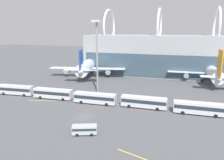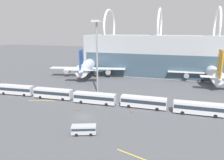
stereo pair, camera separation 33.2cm
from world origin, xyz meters
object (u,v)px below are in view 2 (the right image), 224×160
(shuttle_bus_0, at_px, (16,89))
(service_van_foreground, at_px, (84,129))
(shuttle_bus_2, at_px, (95,98))
(floodlight_mast, at_px, (97,45))
(traffic_cone_0, at_px, (78,109))
(traffic_cone_1, at_px, (131,111))
(shuttle_bus_1, at_px, (53,93))
(airliner_at_gate_near, at_px, (88,66))
(airliner_at_gate_far, at_px, (211,71))
(shuttle_bus_4, at_px, (199,108))
(shuttle_bus_3, at_px, (143,102))

(shuttle_bus_0, bearing_deg, service_van_foreground, -33.54)
(shuttle_bus_2, distance_m, floodlight_mast, 19.46)
(shuttle_bus_2, bearing_deg, shuttle_bus_0, 177.14)
(shuttle_bus_2, bearing_deg, traffic_cone_0, -112.14)
(traffic_cone_1, bearing_deg, shuttle_bus_1, 171.46)
(airliner_at_gate_near, distance_m, floodlight_mast, 31.62)
(airliner_at_gate_near, distance_m, traffic_cone_0, 46.30)
(shuttle_bus_0, xyz_separation_m, floodlight_mast, (26.69, 10.75, 15.40))
(airliner_at_gate_far, bearing_deg, shuttle_bus_1, 125.07)
(airliner_at_gate_near, bearing_deg, service_van_foreground, -169.14)
(airliner_at_gate_far, height_order, shuttle_bus_2, airliner_at_gate_far)
(shuttle_bus_4, bearing_deg, traffic_cone_1, -169.51)
(airliner_at_gate_far, height_order, shuttle_bus_0, airliner_at_gate_far)
(shuttle_bus_0, relative_size, shuttle_bus_2, 1.01)
(shuttle_bus_2, xyz_separation_m, floodlight_mast, (-3.41, 11.40, 15.40))
(traffic_cone_0, bearing_deg, traffic_cone_1, 11.88)
(airliner_at_gate_far, distance_m, shuttle_bus_3, 46.82)
(airliner_at_gate_far, bearing_deg, traffic_cone_0, 137.39)
(shuttle_bus_2, bearing_deg, service_van_foreground, -76.80)
(shuttle_bus_1, distance_m, service_van_foreground, 28.60)
(shuttle_bus_4, distance_m, traffic_cone_1, 18.19)
(shuttle_bus_0, height_order, traffic_cone_0, shuttle_bus_0)
(shuttle_bus_1, relative_size, shuttle_bus_3, 1.01)
(shuttle_bus_2, xyz_separation_m, shuttle_bus_4, (30.11, -0.06, 0.00))
(service_van_foreground, bearing_deg, shuttle_bus_0, -49.69)
(airliner_at_gate_far, xyz_separation_m, traffic_cone_0, (-40.34, -48.13, -4.66))
(shuttle_bus_2, xyz_separation_m, traffic_cone_0, (-2.51, -6.71, -1.70))
(shuttle_bus_3, distance_m, traffic_cone_1, 5.27)
(shuttle_bus_1, distance_m, floodlight_mast, 22.15)
(airliner_at_gate_far, distance_m, shuttle_bus_0, 79.29)
(shuttle_bus_2, height_order, service_van_foreground, shuttle_bus_2)
(airliner_at_gate_near, distance_m, airliner_at_gate_far, 55.96)
(airliner_at_gate_far, xyz_separation_m, shuttle_bus_1, (-52.89, -40.89, -2.97))
(airliner_at_gate_near, bearing_deg, airliner_at_gate_far, -96.61)
(floodlight_mast, relative_size, traffic_cone_0, 43.16)
(floodlight_mast, bearing_deg, shuttle_bus_4, -18.87)
(service_van_foreground, bearing_deg, shuttle_bus_3, -135.73)
(airliner_at_gate_near, relative_size, shuttle_bus_2, 2.73)
(airliner_at_gate_near, bearing_deg, shuttle_bus_0, 149.86)
(shuttle_bus_1, bearing_deg, traffic_cone_0, -32.12)
(service_van_foreground, xyz_separation_m, traffic_cone_0, (-7.71, 12.94, -0.97))
(airliner_at_gate_far, bearing_deg, shuttle_bus_0, 118.33)
(shuttle_bus_2, bearing_deg, traffic_cone_1, -17.82)
(shuttle_bus_1, distance_m, shuttle_bus_4, 45.16)
(shuttle_bus_2, height_order, traffic_cone_0, shuttle_bus_2)
(traffic_cone_0, bearing_deg, shuttle_bus_4, 11.51)
(airliner_at_gate_far, xyz_separation_m, shuttle_bus_4, (-7.73, -41.49, -2.97))
(shuttle_bus_4, relative_size, service_van_foreground, 2.32)
(shuttle_bus_2, xyz_separation_m, service_van_foreground, (5.20, -19.64, -0.73))
(airliner_at_gate_far, xyz_separation_m, shuttle_bus_0, (-67.94, -40.78, -2.97))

